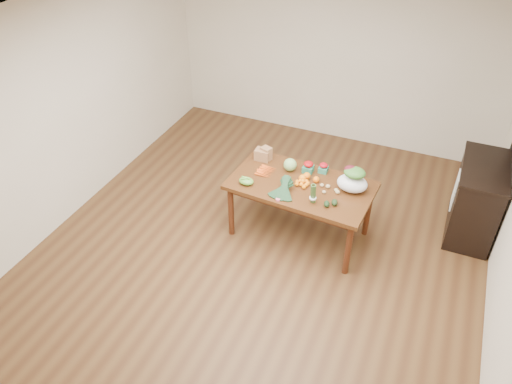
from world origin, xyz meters
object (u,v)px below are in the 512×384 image
at_px(paper_bag, 263,154).
at_px(cabbage, 290,165).
at_px(kale_bunch, 282,190).
at_px(salad_bag, 353,181).
at_px(dining_table, 300,209).
at_px(cabinet, 476,199).
at_px(asparagus_bundle, 313,193).
at_px(mandarin_cluster, 303,182).

distance_m(paper_bag, cabbage, 0.40).
relative_size(kale_bunch, salad_bag, 1.16).
relative_size(dining_table, salad_bag, 4.69).
xyz_separation_m(cabinet, asparagus_bundle, (-1.69, -1.17, 0.40)).
height_order(cabinet, asparagus_bundle, asparagus_bundle).
relative_size(dining_table, cabbage, 10.44).
bearing_deg(salad_bag, dining_table, -169.25).
bearing_deg(salad_bag, cabinet, 30.04).
relative_size(dining_table, mandarin_cluster, 9.00).
height_order(cabinet, kale_bunch, cabinet).
height_order(cabbage, asparagus_bundle, asparagus_bundle).
distance_m(cabbage, mandarin_cluster, 0.33).
bearing_deg(kale_bunch, paper_bag, 132.71).
height_order(mandarin_cluster, asparagus_bundle, asparagus_bundle).
bearing_deg(asparagus_bundle, salad_bag, 53.13).
xyz_separation_m(dining_table, salad_bag, (0.56, 0.11, 0.51)).
bearing_deg(dining_table, paper_bag, 157.48).
height_order(dining_table, asparagus_bundle, asparagus_bundle).
relative_size(paper_bag, kale_bunch, 0.60).
height_order(kale_bunch, salad_bag, salad_bag).
height_order(cabbage, kale_bunch, kale_bunch).
bearing_deg(kale_bunch, salad_bag, 33.84).
relative_size(cabinet, asparagus_bundle, 4.08).
height_order(paper_bag, salad_bag, salad_bag).
bearing_deg(paper_bag, salad_bag, -9.60).
height_order(cabinet, cabbage, cabinet).
xyz_separation_m(mandarin_cluster, asparagus_bundle, (0.20, -0.27, 0.08)).
bearing_deg(asparagus_bundle, cabinet, 38.72).
bearing_deg(cabbage, dining_table, -44.38).
distance_m(asparagus_bundle, salad_bag, 0.51).
bearing_deg(dining_table, salad_bag, 14.77).
xyz_separation_m(mandarin_cluster, kale_bunch, (-0.15, -0.28, 0.04)).
xyz_separation_m(paper_bag, kale_bunch, (0.47, -0.59, -0.00)).
distance_m(paper_bag, asparagus_bundle, 1.01).
xyz_separation_m(paper_bag, mandarin_cluster, (0.62, -0.31, -0.04)).
relative_size(dining_table, cabinet, 1.59).
relative_size(paper_bag, cabbage, 1.54).
xyz_separation_m(cabbage, salad_bag, (0.77, -0.11, 0.06)).
height_order(dining_table, cabinet, cabinet).
height_order(paper_bag, cabbage, paper_bag).
height_order(cabbage, mandarin_cluster, cabbage).
height_order(mandarin_cluster, salad_bag, salad_bag).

